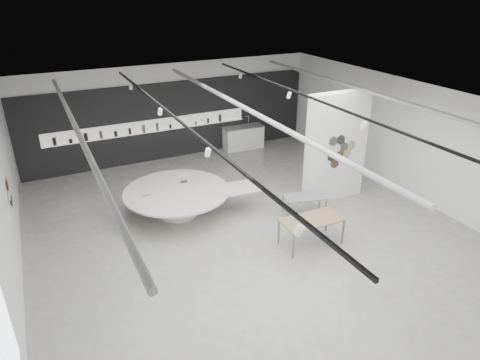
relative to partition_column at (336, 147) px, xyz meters
name	(u,v)px	position (x,y,z in m)	size (l,w,h in m)	color
room	(252,171)	(-3.59, -1.00, 0.27)	(12.02, 14.02, 3.82)	#9A9991
back_wall_display	(172,121)	(-3.58, 5.94, -0.26)	(11.80, 0.27, 3.10)	black
partition_column	(336,147)	(0.00, 0.00, 0.00)	(2.20, 0.38, 3.60)	white
display_island	(179,199)	(-4.96, 1.19, -1.26)	(4.30, 3.57, 0.83)	white
sample_table_wood	(312,221)	(-2.27, -2.03, -1.07)	(1.70, 0.87, 0.79)	#8D6749
sample_table_stone	(305,198)	(-1.51, -0.58, -1.20)	(1.40, 0.96, 0.66)	gray
kitchen_counter	(243,137)	(-0.55, 5.53, -1.30)	(1.77, 0.75, 1.37)	white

